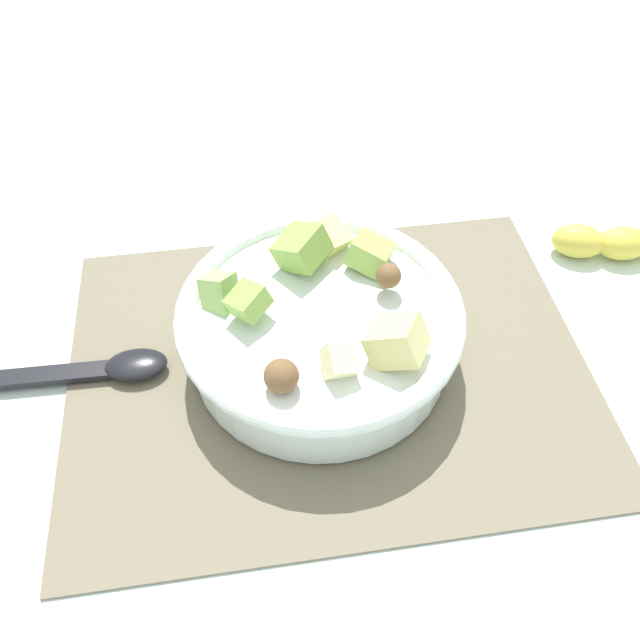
{
  "coord_description": "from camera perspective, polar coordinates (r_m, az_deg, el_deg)",
  "views": [
    {
      "loc": [
        -0.06,
        -0.36,
        0.49
      ],
      "look_at": [
        -0.01,
        0.01,
        0.05
      ],
      "focal_mm": 36.9,
      "sensor_mm": 36.0,
      "label": 1
    }
  ],
  "objects": [
    {
      "name": "salad_bowl",
      "position": [
        0.58,
        0.02,
        -0.45
      ],
      "size": [
        0.25,
        0.25,
        0.1
      ],
      "color": "white",
      "rests_on": "placemat"
    },
    {
      "name": "banana_whole",
      "position": [
        0.77,
        24.73,
        6.22
      ],
      "size": [
        0.15,
        0.06,
        0.04
      ],
      "color": "yellow",
      "rests_on": "ground_plane"
    },
    {
      "name": "ground_plane",
      "position": [
        0.61,
        0.72,
        -4.03
      ],
      "size": [
        2.4,
        2.4,
        0.0
      ],
      "primitive_type": "plane",
      "color": "silver"
    },
    {
      "name": "serving_spoon",
      "position": [
        0.63,
        -19.0,
        -4.09
      ],
      "size": [
        0.2,
        0.04,
        0.01
      ],
      "color": "black",
      "rests_on": "placemat"
    },
    {
      "name": "placemat",
      "position": [
        0.61,
        0.72,
        -3.86
      ],
      "size": [
        0.47,
        0.36,
        0.01
      ],
      "primitive_type": "cube",
      "color": "#756B56",
      "rests_on": "ground_plane"
    }
  ]
}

